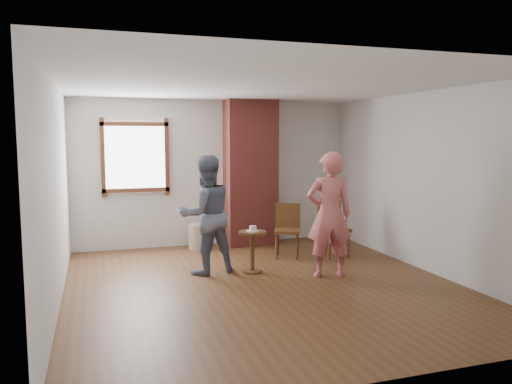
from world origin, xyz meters
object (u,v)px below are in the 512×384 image
dining_chair_right (332,225)px  side_table (252,245)px  dining_chair_left (288,227)px  person_pink (329,215)px  stoneware_crock (198,237)px  man (206,215)px

dining_chair_right → side_table: 1.65m
dining_chair_left → person_pink: bearing=-60.9°
side_table → stoneware_crock: bearing=104.4°
dining_chair_right → man: bearing=-172.4°
dining_chair_left → man: (-1.48, -0.58, 0.36)m
dining_chair_right → stoneware_crock: bearing=147.0°
person_pink → man: bearing=-13.1°
stoneware_crock → dining_chair_left: 1.64m
stoneware_crock → side_table: size_ratio=0.73×
dining_chair_right → side_table: size_ratio=1.50×
person_pink → side_table: bearing=-18.3°
stoneware_crock → man: (-0.19, -1.56, 0.63)m
man → person_pink: bearing=144.6°
stoneware_crock → side_table: bearing=-75.6°
dining_chair_right → person_pink: (-0.60, -1.10, 0.37)m
man → dining_chair_left: bearing=-170.0°
stoneware_crock → person_pink: bearing=-58.4°
stoneware_crock → side_table: side_table is taller
man → person_pink: size_ratio=0.97×
man → side_table: bearing=153.2°
man → dining_chair_right: bearing=178.8°
dining_chair_left → side_table: bearing=-113.8°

